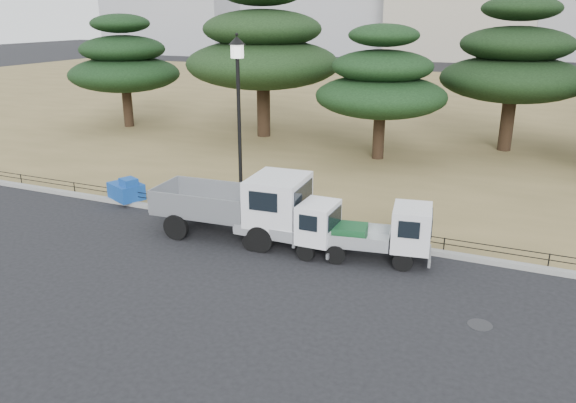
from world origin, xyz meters
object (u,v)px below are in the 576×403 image
at_px(truck_kei_rear, 383,233).
at_px(tarp_pile, 127,190).
at_px(street_lamp, 238,99).
at_px(truck_kei_front, 295,225).
at_px(truck_large, 240,202).

distance_m(truck_kei_rear, tarp_pile, 10.79).
bearing_deg(tarp_pile, street_lamp, 0.37).
bearing_deg(truck_kei_rear, truck_kei_front, 178.91).
relative_size(truck_large, truck_kei_rear, 1.48).
relative_size(truck_kei_rear, street_lamp, 0.56).
bearing_deg(truck_kei_front, street_lamp, 149.12).
bearing_deg(street_lamp, truck_large, -63.51).
xyz_separation_m(truck_large, truck_kei_front, (2.12, -0.30, -0.41)).
xyz_separation_m(truck_large, truck_kei_rear, (4.85, 0.10, -0.37)).
height_order(truck_large, truck_kei_front, truck_large).
relative_size(truck_large, street_lamp, 0.83).
height_order(street_lamp, tarp_pile, street_lamp).
relative_size(truck_kei_rear, tarp_pile, 2.18).
bearing_deg(truck_kei_rear, street_lamp, 157.21).
height_order(truck_large, truck_kei_rear, truck_large).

